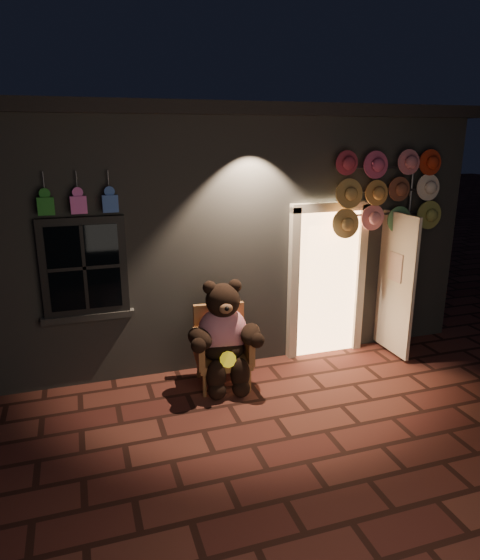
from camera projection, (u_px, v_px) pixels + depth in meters
name	position (u px, v px, depth m)	size (l,w,h in m)	color
ground	(275.00, 418.00, 5.62)	(60.00, 60.00, 0.00)	brown
shop_building	(192.00, 214.00, 8.78)	(7.30, 5.95, 3.51)	slate
wicker_armchair	(222.00, 346.00, 6.32)	(0.74, 0.68, 0.99)	olive
teddy_bear	(224.00, 336.00, 6.15)	(1.00, 0.81, 1.38)	#CD1542
hat_rack	(390.00, 193.00, 6.79)	(1.63, 0.22, 2.88)	#59595E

